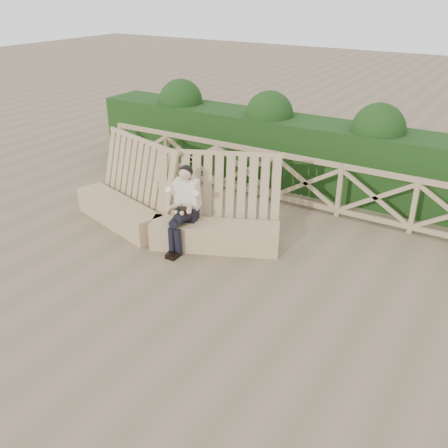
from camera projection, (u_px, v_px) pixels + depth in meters
The scene contains 5 objects.
ground at pixel (212, 286), 7.74m from camera, with size 60.00×60.00×0.00m, color brown.
bench at pixel (166, 214), 9.18m from camera, with size 4.38×1.62×1.61m.
woman at pixel (184, 205), 8.59m from camera, with size 0.49×0.92×1.48m.
guardrail at pixel (306, 183), 10.17m from camera, with size 10.10×0.09×1.10m.
hedge at pixel (328, 158), 10.99m from camera, with size 12.00×1.20×1.50m, color black.
Camera 1 is at (3.61, -5.44, 4.27)m, focal length 40.00 mm.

